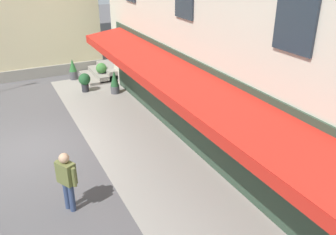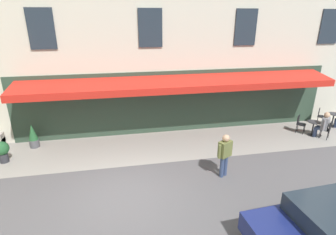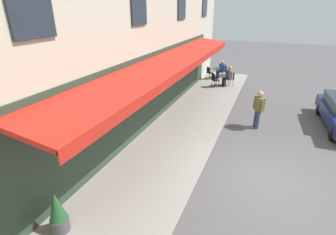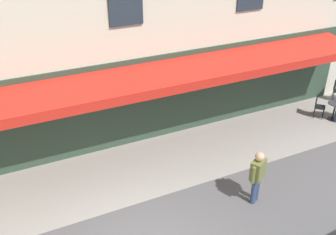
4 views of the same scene
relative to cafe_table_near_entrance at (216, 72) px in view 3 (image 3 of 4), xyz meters
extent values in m
plane|color=#565456|center=(11.50, 3.93, -0.49)|extent=(70.00, 70.00, 0.00)
cube|color=gray|center=(8.25, 0.53, -0.49)|extent=(20.50, 3.20, 0.01)
cube|color=#2D4233|center=(8.50, -1.04, 1.11)|extent=(16.00, 0.06, 3.20)
cube|color=red|center=(8.50, -0.22, 2.36)|extent=(15.00, 1.70, 0.36)
cube|color=red|center=(8.50, 0.61, 2.13)|extent=(15.00, 0.04, 0.28)
cube|color=#232D38|center=(0.50, -1.03, 4.71)|extent=(1.10, 0.06, 1.70)
cube|color=#232D38|center=(5.17, -1.03, 4.71)|extent=(1.10, 0.06, 1.70)
cube|color=#232D38|center=(9.84, -1.03, 4.71)|extent=(1.10, 0.06, 1.70)
cylinder|color=black|center=(0.00, 0.00, -0.48)|extent=(0.40, 0.40, 0.03)
cylinder|color=black|center=(0.00, 0.00, -0.13)|extent=(0.06, 0.06, 0.72)
cylinder|color=#2D2D33|center=(0.00, 0.00, 0.24)|extent=(0.60, 0.60, 0.03)
cylinder|color=black|center=(-0.39, 0.14, -0.27)|extent=(0.03, 0.03, 0.45)
cylinder|color=black|center=(-0.16, 0.38, -0.27)|extent=(0.03, 0.03, 0.45)
cylinder|color=black|center=(-0.64, 0.37, -0.27)|extent=(0.03, 0.03, 0.45)
cylinder|color=black|center=(-0.41, 0.62, -0.27)|extent=(0.03, 0.03, 0.45)
cube|color=black|center=(-0.40, 0.38, -0.02)|extent=(0.57, 0.57, 0.04)
cube|color=black|center=(-0.53, 0.50, 0.21)|extent=(0.30, 0.32, 0.42)
cylinder|color=black|center=(0.39, -0.13, -0.27)|extent=(0.03, 0.03, 0.45)
cylinder|color=black|center=(0.16, -0.38, -0.27)|extent=(0.03, 0.03, 0.45)
cylinder|color=black|center=(0.64, -0.37, -0.27)|extent=(0.03, 0.03, 0.45)
cylinder|color=black|center=(0.41, -0.61, -0.27)|extent=(0.03, 0.03, 0.45)
cube|color=black|center=(0.40, -0.37, -0.02)|extent=(0.57, 0.57, 0.04)
cube|color=black|center=(0.53, -0.50, 0.21)|extent=(0.30, 0.32, 0.42)
cylinder|color=black|center=(1.89, 0.83, -0.48)|extent=(0.40, 0.40, 0.03)
cylinder|color=black|center=(1.89, 0.83, -0.13)|extent=(0.06, 0.06, 0.72)
cylinder|color=#2D2D33|center=(1.89, 0.83, 0.24)|extent=(0.60, 0.60, 0.03)
cylinder|color=black|center=(1.51, 1.02, -0.27)|extent=(0.03, 0.03, 0.45)
cylinder|color=black|center=(1.77, 1.23, -0.27)|extent=(0.03, 0.03, 0.45)
cylinder|color=black|center=(1.30, 1.28, -0.27)|extent=(0.03, 0.03, 0.45)
cylinder|color=black|center=(1.56, 1.50, -0.27)|extent=(0.03, 0.03, 0.45)
cube|color=black|center=(1.54, 1.26, -0.02)|extent=(0.56, 0.56, 0.04)
cube|color=black|center=(1.42, 1.39, 0.21)|extent=(0.33, 0.29, 0.42)
cylinder|color=black|center=(2.27, 0.67, -0.27)|extent=(0.03, 0.03, 0.45)
cylinder|color=black|center=(2.02, 0.44, -0.27)|extent=(0.03, 0.03, 0.45)
cylinder|color=black|center=(2.50, 0.42, -0.27)|extent=(0.03, 0.03, 0.45)
cylinder|color=black|center=(2.25, 0.19, -0.27)|extent=(0.03, 0.03, 0.45)
cube|color=black|center=(2.26, 0.43, -0.02)|extent=(0.57, 0.57, 0.04)
cube|color=black|center=(2.38, 0.30, 0.21)|extent=(0.32, 0.30, 0.42)
cylinder|color=navy|center=(1.73, 0.87, -0.26)|extent=(0.16, 0.16, 0.47)
cylinder|color=navy|center=(1.61, 1.01, 0.00)|extent=(0.36, 0.38, 0.17)
cylinder|color=navy|center=(1.88, 1.00, -0.26)|extent=(0.16, 0.16, 0.47)
cylinder|color=navy|center=(1.76, 1.14, 0.00)|extent=(0.36, 0.38, 0.17)
cube|color=gray|center=(1.57, 1.21, 0.30)|extent=(0.56, 0.54, 0.60)
sphere|color=tan|center=(1.57, 1.21, 0.74)|extent=(0.27, 0.27, 0.27)
cylinder|color=gray|center=(1.34, 1.02, 0.28)|extent=(0.11, 0.11, 0.53)
cylinder|color=gray|center=(1.81, 1.40, 0.28)|extent=(0.11, 0.11, 0.53)
cylinder|color=navy|center=(-0.18, 0.04, -0.26)|extent=(0.15, 0.15, 0.47)
cylinder|color=navy|center=(-0.30, 0.16, 0.00)|extent=(0.35, 0.34, 0.16)
cylinder|color=navy|center=(-0.05, 0.18, -0.26)|extent=(0.15, 0.15, 0.47)
cylinder|color=navy|center=(-0.17, 0.29, 0.00)|extent=(0.35, 0.34, 0.16)
cube|color=#28479E|center=(-0.36, 0.34, 0.28)|extent=(0.51, 0.52, 0.56)
sphere|color=tan|center=(-0.36, 0.34, 0.68)|extent=(0.25, 0.25, 0.25)
cylinder|color=#28479E|center=(-0.55, 0.13, 0.26)|extent=(0.10, 0.10, 0.49)
cylinder|color=#28479E|center=(-0.17, 0.54, 0.26)|extent=(0.10, 0.10, 0.49)
cylinder|color=navy|center=(7.82, 3.53, -0.07)|extent=(0.16, 0.16, 0.85)
cylinder|color=navy|center=(7.65, 3.43, -0.07)|extent=(0.16, 0.16, 0.85)
cube|color=olive|center=(7.74, 3.48, 0.66)|extent=(0.57, 0.48, 0.60)
sphere|color=tan|center=(7.74, 3.48, 1.09)|extent=(0.27, 0.27, 0.27)
cylinder|color=olive|center=(8.00, 3.62, 0.64)|extent=(0.11, 0.11, 0.53)
cylinder|color=olive|center=(7.47, 3.34, 0.64)|extent=(0.11, 0.11, 0.53)
cylinder|color=#4C4C51|center=(15.45, -0.41, -0.30)|extent=(0.43, 0.43, 0.38)
cone|color=#23562D|center=(15.45, -0.41, 0.27)|extent=(0.41, 0.41, 0.76)
cylinder|color=black|center=(7.78, 6.45, -0.19)|extent=(0.60, 0.20, 0.60)
cylinder|color=black|center=(4.89, 6.28, -0.19)|extent=(0.60, 0.20, 0.60)
camera|label=1|loc=(-0.32, 4.59, 5.80)|focal=38.42mm
camera|label=2|loc=(11.40, 11.59, 5.20)|focal=28.30mm
camera|label=3|loc=(18.67, 3.71, 4.50)|focal=27.08mm
camera|label=4|loc=(13.71, 10.21, 7.16)|focal=40.79mm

